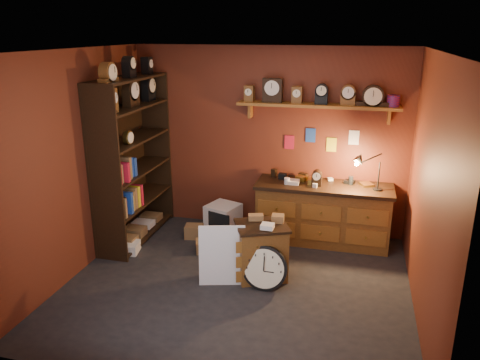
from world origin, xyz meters
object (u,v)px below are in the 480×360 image
object	(u,v)px
low_cabinet	(261,248)
big_round_clock	(264,268)
shelving_unit	(131,153)
workbench	(323,210)

from	to	relation	value
low_cabinet	big_round_clock	size ratio (longest dim) A/B	1.45
shelving_unit	big_round_clock	bearing A→B (deg)	-24.76
shelving_unit	big_round_clock	distance (m)	2.54
workbench	shelving_unit	bearing A→B (deg)	-169.46
shelving_unit	workbench	size ratio (longest dim) A/B	1.37
big_round_clock	workbench	bearing A→B (deg)	69.94
low_cabinet	big_round_clock	bearing A→B (deg)	-94.13
big_round_clock	low_cabinet	bearing A→B (deg)	109.67
shelving_unit	workbench	distance (m)	2.81
shelving_unit	big_round_clock	xyz separation A→B (m)	(2.12, -0.98, -0.99)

